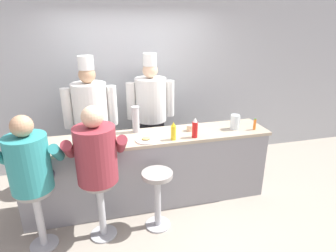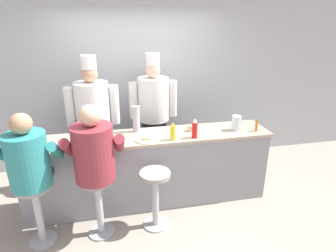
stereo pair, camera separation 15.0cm
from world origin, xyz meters
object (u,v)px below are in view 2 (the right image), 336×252
diner_seated_maroon (94,156)px  empty_stool_round (155,191)px  water_pitcher_clear (236,123)px  cook_in_whites_near (94,117)px  breakfast_plate (146,139)px  hot_sauce_bottle_orange (256,126)px  cup_stack_steel (136,119)px  cook_in_whites_far (153,109)px  mustard_bottle_yellow (173,131)px  coffee_mug_blue (105,135)px  ketchup_bottle_red (195,129)px  diner_seated_teal (30,164)px  coffee_mug_tan (191,128)px  cereal_bowl (115,140)px

diner_seated_maroon → empty_stool_round: size_ratio=2.14×
water_pitcher_clear → cook_in_whites_near: bearing=159.4°
water_pitcher_clear → breakfast_plate: (-1.21, -0.10, -0.08)m
diner_seated_maroon → water_pitcher_clear: bearing=13.8°
empty_stool_round → breakfast_plate: bearing=97.1°
hot_sauce_bottle_orange → cup_stack_steel: (-1.53, 0.31, 0.10)m
empty_stool_round → cup_stack_steel: bearing=99.8°
empty_stool_round → cook_in_whites_far: bearing=81.3°
breakfast_plate → mustard_bottle_yellow: bearing=-7.8°
coffee_mug_blue → hot_sauce_bottle_orange: bearing=-4.7°
ketchup_bottle_red → coffee_mug_blue: ketchup_bottle_red is taller
hot_sauce_bottle_orange → water_pitcher_clear: size_ratio=0.78×
mustard_bottle_yellow → coffee_mug_blue: 0.84m
diner_seated_teal → breakfast_plate: bearing=15.7°
ketchup_bottle_red → diner_seated_maroon: diner_seated_maroon is taller
empty_stool_round → mustard_bottle_yellow: bearing=50.2°
coffee_mug_tan → cook_in_whites_near: bearing=154.0°
cereal_bowl → coffee_mug_tan: size_ratio=1.17×
hot_sauce_bottle_orange → cook_in_whites_far: 1.55m
cup_stack_steel → cook_in_whites_far: cook_in_whites_far is taller
water_pitcher_clear → diner_seated_teal: diner_seated_teal is taller
mustard_bottle_yellow → breakfast_plate: size_ratio=0.90×
diner_seated_teal → cook_in_whites_far: 1.99m
water_pitcher_clear → empty_stool_round: 1.39m
diner_seated_maroon → cook_in_whites_far: (0.85, 1.32, 0.06)m
cereal_bowl → cup_stack_steel: size_ratio=0.42×
mustard_bottle_yellow → ketchup_bottle_red: bearing=1.4°
hot_sauce_bottle_orange → diner_seated_teal: 2.71m
breakfast_plate → cup_stack_steel: (-0.07, 0.32, 0.16)m
empty_stool_round → diner_seated_teal: bearing=178.5°
cook_in_whites_near → coffee_mug_tan: bearing=-26.0°
coffee_mug_tan → cup_stack_steel: cup_stack_steel is taller
coffee_mug_tan → cup_stack_steel: size_ratio=0.36×
diner_seated_maroon → empty_stool_round: (0.64, -0.04, -0.49)m
breakfast_plate → cup_stack_steel: 0.37m
breakfast_plate → cereal_bowl: (-0.36, 0.04, 0.01)m
breakfast_plate → coffee_mug_tan: (0.62, 0.19, 0.03)m
ketchup_bottle_red → cup_stack_steel: size_ratio=0.75×
cereal_bowl → coffee_mug_tan: bearing=8.6°
water_pitcher_clear → cook_in_whites_far: bearing=137.6°
cereal_bowl → empty_stool_round: 0.77m
coffee_mug_tan → cook_in_whites_near: (-1.25, 0.61, 0.05)m
hot_sauce_bottle_orange → diner_seated_teal: bearing=-172.5°
cereal_bowl → empty_stool_round: size_ratio=0.20×
water_pitcher_clear → ketchup_bottle_red: bearing=-167.1°
mustard_bottle_yellow → empty_stool_round: mustard_bottle_yellow is taller
ketchup_bottle_red → empty_stool_round: (-0.56, -0.34, -0.59)m
coffee_mug_tan → cup_stack_steel: bearing=168.9°
cook_in_whites_near → mustard_bottle_yellow: bearing=-41.2°
water_pitcher_clear → coffee_mug_blue: (-1.69, 0.07, -0.05)m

